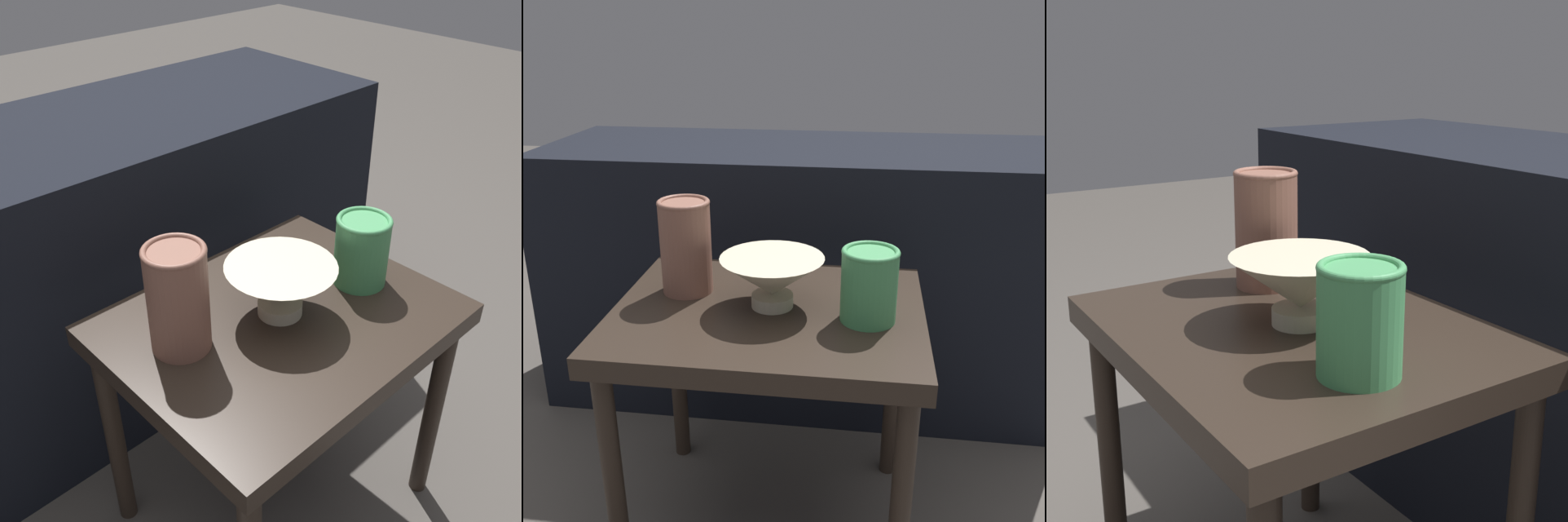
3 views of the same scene
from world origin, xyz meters
TOP-DOWN VIEW (x-y plane):
  - ground_plane at (0.00, 0.00)m, footprint 8.00×8.00m
  - table at (0.00, 0.00)m, footprint 0.57×0.46m
  - couch_backdrop at (0.00, 0.58)m, footprint 1.36×0.50m
  - bowl at (0.01, 0.01)m, footprint 0.19×0.19m
  - vase_textured_left at (-0.17, 0.06)m, footprint 0.10×0.10m
  - vase_colorful_right at (0.18, -0.03)m, footprint 0.10×0.10m

SIDE VIEW (x-z plane):
  - ground_plane at x=0.00m, z-range 0.00..0.00m
  - couch_backdrop at x=0.00m, z-range 0.00..0.70m
  - table at x=0.00m, z-range 0.19..0.69m
  - bowl at x=0.01m, z-range 0.51..0.61m
  - vase_colorful_right at x=0.18m, z-range 0.51..0.64m
  - vase_textured_left at x=-0.17m, z-range 0.51..0.69m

